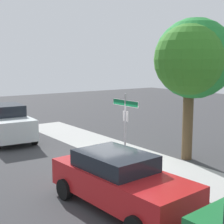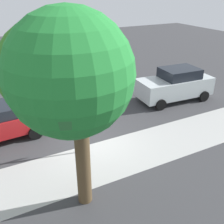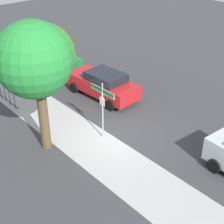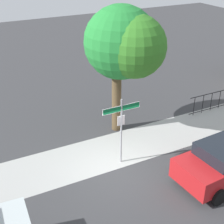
# 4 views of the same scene
# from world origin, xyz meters

# --- Properties ---
(ground_plane) EXTENTS (60.00, 60.00, 0.00)m
(ground_plane) POSITION_xyz_m (0.00, 0.00, 0.00)
(ground_plane) COLOR #38383A
(sidewalk_strip) EXTENTS (24.00, 2.60, 0.00)m
(sidewalk_strip) POSITION_xyz_m (2.00, 1.30, 0.00)
(sidewalk_strip) COLOR #A5A5A2
(sidewalk_strip) RESTS_ON ground_plane
(street_sign) EXTENTS (1.64, 0.07, 2.91)m
(street_sign) POSITION_xyz_m (0.34, 0.40, 2.03)
(street_sign) COLOR #9EA0A5
(street_sign) RESTS_ON ground_plane
(shade_tree) EXTENTS (3.37, 3.72, 5.98)m
(shade_tree) POSITION_xyz_m (1.82, 2.82, 4.25)
(shade_tree) COLOR brown
(shade_tree) RESTS_ON ground_plane
(car_silver) EXTENTS (4.59, 2.31, 1.94)m
(car_silver) POSITION_xyz_m (-6.45, -2.25, 0.97)
(car_silver) COLOR #B8C2C3
(car_silver) RESTS_ON ground_plane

